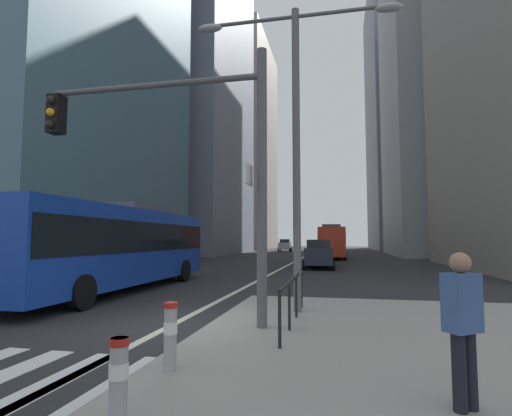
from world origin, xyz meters
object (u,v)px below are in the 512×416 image
object	(u,v)px
sedan_white_oncoming	(37,265)
car_oncoming_mid	(285,245)
bollard_front	(119,376)
city_bus_red_distant	(330,240)
car_receding_far	(319,254)
traffic_signal_gantry	(185,146)
car_receding_near	(319,252)
city_bus_red_receding	(331,240)
street_lamp_post	(296,114)
bollard_left	(170,332)
city_bus_blue_oncoming	(118,243)
pedestrian_waiting	(462,322)

from	to	relation	value
sedan_white_oncoming	car_oncoming_mid	bearing A→B (deg)	86.91
sedan_white_oncoming	bollard_front	bearing A→B (deg)	-45.76
bollard_front	city_bus_red_distant	bearing A→B (deg)	89.12
car_receding_far	traffic_signal_gantry	xyz separation A→B (m)	(-2.03, -18.64, 3.08)
car_receding_near	traffic_signal_gantry	bearing A→B (deg)	-94.86
traffic_signal_gantry	bollard_front	world-z (taller)	traffic_signal_gantry
city_bus_red_receding	city_bus_red_distant	world-z (taller)	same
street_lamp_post	sedan_white_oncoming	bearing A→B (deg)	164.47
bollard_left	traffic_signal_gantry	bearing A→B (deg)	109.35
bollard_front	car_oncoming_mid	bearing A→B (deg)	96.06
city_bus_red_receding	city_bus_red_distant	distance (m)	20.62
city_bus_red_distant	traffic_signal_gantry	xyz separation A→B (m)	(-2.09, -54.30, 2.24)
city_bus_red_distant	car_receding_near	bearing A→B (deg)	-90.34
city_bus_blue_oncoming	car_oncoming_mid	distance (m)	49.44
car_oncoming_mid	street_lamp_post	world-z (taller)	street_lamp_post
city_bus_blue_oncoming	city_bus_red_receding	distance (m)	29.14
car_receding_far	traffic_signal_gantry	distance (m)	19.00
car_oncoming_mid	street_lamp_post	bearing A→B (deg)	-82.02
city_bus_red_receding	pedestrian_waiting	world-z (taller)	city_bus_red_receding
city_bus_blue_oncoming	sedan_white_oncoming	bearing A→B (deg)	-164.82
bollard_left	bollard_front	bearing A→B (deg)	-83.76
car_receding_near	car_receding_far	size ratio (longest dim) A/B	1.03
city_bus_red_distant	pedestrian_waiting	world-z (taller)	city_bus_red_distant
sedan_white_oncoming	bollard_front	xyz separation A→B (m)	(9.02, -9.26, -0.37)
bollard_front	pedestrian_waiting	size ratio (longest dim) A/B	0.50
city_bus_red_receding	pedestrian_waiting	bearing A→B (deg)	-86.82
car_oncoming_mid	bollard_front	world-z (taller)	car_oncoming_mid
sedan_white_oncoming	traffic_signal_gantry	size ratio (longest dim) A/B	0.73
city_bus_blue_oncoming	traffic_signal_gantry	world-z (taller)	traffic_signal_gantry
car_oncoming_mid	bollard_left	bearing A→B (deg)	-83.95
city_bus_red_receding	bollard_front	bearing A→B (deg)	-92.13
traffic_signal_gantry	bollard_left	world-z (taller)	traffic_signal_gantry
city_bus_red_distant	traffic_signal_gantry	bearing A→B (deg)	-92.20
car_receding_near	city_bus_blue_oncoming	bearing A→B (deg)	-112.21
bollard_front	sedan_white_oncoming	bearing A→B (deg)	134.24
car_oncoming_mid	bollard_front	bearing A→B (deg)	-83.94
car_receding_far	bollard_left	xyz separation A→B (m)	(-1.02, -21.50, -0.32)
city_bus_blue_oncoming	city_bus_red_receding	world-z (taller)	same
city_bus_red_distant	bollard_left	distance (m)	57.19
city_bus_blue_oncoming	car_receding_far	world-z (taller)	city_bus_blue_oncoming
car_receding_near	bollard_front	world-z (taller)	car_receding_near
sedan_white_oncoming	bollard_left	bearing A→B (deg)	-40.79
city_bus_blue_oncoming	car_oncoming_mid	xyz separation A→B (m)	(-0.18, 49.43, -0.85)
car_receding_near	bollard_left	world-z (taller)	car_receding_near
street_lamp_post	city_bus_blue_oncoming	bearing A→B (deg)	153.58
city_bus_red_receding	car_oncoming_mid	world-z (taller)	city_bus_red_receding
city_bus_red_distant	car_oncoming_mid	distance (m)	7.30
city_bus_blue_oncoming	sedan_white_oncoming	world-z (taller)	city_bus_blue_oncoming
bollard_left	car_oncoming_mid	bearing A→B (deg)	96.05
pedestrian_waiting	city_bus_red_receding	bearing A→B (deg)	93.18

